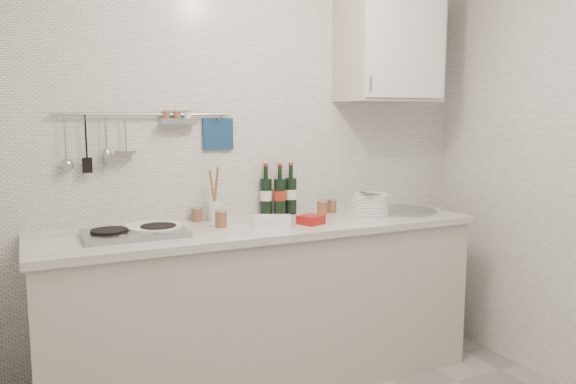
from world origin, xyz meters
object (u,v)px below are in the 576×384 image
object	(u,v)px
plate_stack_hob	(153,229)
utensil_crock	(215,209)
wine_bottles	(279,189)
wall_cabinet	(390,44)
plate_stack_sink	(369,205)

from	to	relation	value
plate_stack_hob	utensil_crock	world-z (taller)	utensil_crock
plate_stack_hob	wine_bottles	world-z (taller)	wine_bottles
wall_cabinet	utensil_crock	size ratio (longest dim) A/B	2.26
wall_cabinet	plate_stack_hob	size ratio (longest dim) A/B	2.26
plate_stack_hob	utensil_crock	size ratio (longest dim) A/B	1.00
plate_stack_hob	wine_bottles	size ratio (longest dim) A/B	1.00
wine_bottles	utensil_crock	world-z (taller)	same
plate_stack_sink	wall_cabinet	bearing A→B (deg)	28.32
plate_stack_hob	wine_bottles	bearing A→B (deg)	13.51
plate_stack_sink	utensil_crock	size ratio (longest dim) A/B	0.95
wall_cabinet	plate_stack_sink	distance (m)	1.00
wine_bottles	plate_stack_hob	bearing A→B (deg)	-166.49
plate_stack_hob	plate_stack_sink	xyz separation A→B (m)	(1.30, -0.03, 0.04)
utensil_crock	wall_cabinet	bearing A→B (deg)	-4.01
plate_stack_hob	plate_stack_sink	size ratio (longest dim) A/B	1.06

